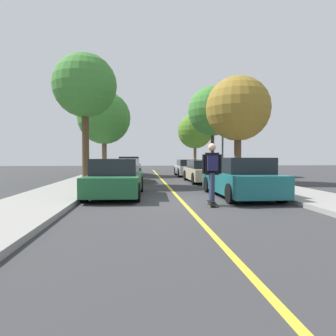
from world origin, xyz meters
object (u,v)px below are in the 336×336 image
(parked_car_left_far, at_px, (129,166))
(street_tree_left_nearest, at_px, (85,86))
(parked_car_left_nearest, at_px, (116,178))
(parked_car_left_near, at_px, (125,170))
(street_tree_right_far, at_px, (195,131))
(parked_car_right_far, at_px, (189,168))
(skateboarder, at_px, (212,169))
(fire_hydrant, at_px, (94,176))
(parked_car_right_nearest, at_px, (240,178))
(street_tree_right_near, at_px, (213,111))
(parked_car_right_near, at_px, (204,171))
(streetlamp, at_px, (223,131))
(skateboard, at_px, (212,203))
(street_tree_right_nearest, at_px, (238,109))
(street_tree_left_near, at_px, (104,118))

(parked_car_left_far, distance_m, street_tree_left_nearest, 10.20)
(parked_car_left_nearest, xyz_separation_m, parked_car_left_near, (-0.00, 6.45, 0.00))
(street_tree_left_nearest, xyz_separation_m, street_tree_right_far, (8.27, 14.42, -0.97))
(parked_car_right_far, xyz_separation_m, skateboarder, (-1.49, -13.65, 0.48))
(parked_car_right_far, distance_m, fire_hydrant, 9.07)
(parked_car_right_nearest, bearing_deg, street_tree_right_near, 81.06)
(skateboarder, bearing_deg, fire_hydrant, 123.42)
(parked_car_left_far, relative_size, parked_car_right_far, 1.10)
(parked_car_right_near, height_order, street_tree_right_near, street_tree_right_near)
(street_tree_right_near, distance_m, streetlamp, 3.73)
(parked_car_right_nearest, relative_size, parked_car_right_far, 1.09)
(skateboarder, bearing_deg, parked_car_left_far, 100.88)
(parked_car_left_near, bearing_deg, streetlamp, 14.09)
(street_tree_right_near, bearing_deg, parked_car_right_near, -108.56)
(street_tree_right_near, relative_size, skateboard, 7.77)
(skateboard, distance_m, skateboarder, 1.02)
(skateboard, bearing_deg, streetlamp, 72.84)
(parked_car_left_near, xyz_separation_m, street_tree_right_nearest, (6.40, -1.14, 3.49))
(parked_car_left_far, bearing_deg, streetlamp, -40.15)
(parked_car_left_near, relative_size, street_tree_left_near, 0.72)
(street_tree_left_nearest, xyz_separation_m, streetlamp, (8.15, 3.76, -1.84))
(parked_car_right_near, xyz_separation_m, parked_car_right_far, (-0.00, 5.44, -0.00))
(street_tree_left_nearest, bearing_deg, street_tree_right_far, 60.15)
(street_tree_right_far, bearing_deg, parked_car_right_far, -104.00)
(parked_car_left_near, distance_m, street_tree_right_far, 14.21)
(street_tree_left_nearest, bearing_deg, skateboard, -53.82)
(parked_car_left_near, distance_m, street_tree_right_near, 9.10)
(street_tree_left_near, distance_m, streetlamp, 9.22)
(skateboarder, bearing_deg, street_tree_right_near, 76.30)
(parked_car_left_nearest, distance_m, fire_hydrant, 4.65)
(parked_car_left_far, relative_size, street_tree_left_nearest, 0.69)
(street_tree_left_near, height_order, skateboard, street_tree_left_near)
(street_tree_right_nearest, height_order, skateboard, street_tree_right_nearest)
(skateboarder, bearing_deg, parked_car_right_near, 79.73)
(parked_car_left_far, relative_size, skateboarder, 2.55)
(parked_car_right_nearest, distance_m, parked_car_right_far, 11.77)
(parked_car_right_nearest, distance_m, street_tree_right_far, 19.66)
(parked_car_right_near, height_order, skateboarder, skateboarder)
(street_tree_left_near, height_order, street_tree_right_far, street_tree_left_near)
(skateboard, relative_size, skateboarder, 0.49)
(parked_car_right_far, height_order, street_tree_right_nearest, street_tree_right_nearest)
(skateboard, bearing_deg, street_tree_left_near, 108.61)
(parked_car_right_near, relative_size, parked_car_right_far, 1.05)
(parked_car_right_far, distance_m, street_tree_right_far, 8.47)
(parked_car_right_near, distance_m, street_tree_right_near, 7.30)
(parked_car_left_near, height_order, parked_car_right_far, parked_car_left_near)
(parked_car_right_nearest, xyz_separation_m, street_tree_right_nearest, (1.87, 5.90, 3.46))
(street_tree_left_nearest, bearing_deg, street_tree_right_nearest, 7.16)
(parked_car_left_nearest, height_order, parked_car_left_near, parked_car_left_nearest)
(street_tree_left_nearest, bearing_deg, parked_car_left_nearest, -66.29)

